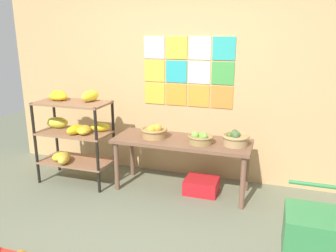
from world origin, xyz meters
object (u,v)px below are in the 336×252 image
Objects in this scene: display_table at (182,146)px; fruit_basket_right at (154,132)px; fruit_basket_left at (201,138)px; produce_crate_under_table at (201,186)px; fruit_basket_back_right at (235,138)px; shopping_cart at (329,242)px; banana_shelf_unit at (73,128)px.

display_table is 5.08× the size of fruit_basket_right.
fruit_basket_left is (0.24, -0.06, 0.14)m from display_table.
display_table is 5.52× the size of fruit_basket_left.
fruit_basket_back_right is at bearing -1.21° from produce_crate_under_table.
fruit_basket_back_right is 1.65m from shopping_cart.
fruit_basket_left is at bearing -14.94° from display_table.
fruit_basket_left is 0.39m from fruit_basket_back_right.
fruit_basket_right is at bearing 175.73° from fruit_basket_left.
fruit_basket_right is (-0.35, -0.02, 0.16)m from display_table.
banana_shelf_unit is 3.86× the size of fruit_basket_back_right.
fruit_basket_left is (1.65, 0.09, 0.00)m from banana_shelf_unit.
display_table is at bearing 141.06° from shopping_cart.
banana_shelf_unit is 1.78m from produce_crate_under_table.
produce_crate_under_table is at bearing 2.04° from display_table.
shopping_cart is at bearing -58.94° from fruit_basket_back_right.
produce_crate_under_table is 0.49× the size of shopping_cart.
fruit_basket_back_right is (0.63, 0.00, 0.16)m from display_table.
fruit_basket_back_right reaches higher than shopping_cart.
display_table is 2.03m from shopping_cart.
produce_crate_under_table is at bearing 5.70° from banana_shelf_unit.
fruit_basket_back_right is at bearing 1.29° from fruit_basket_right.
fruit_basket_right is 1.09× the size of fruit_basket_left.
display_table is at bearing 3.46° from fruit_basket_right.
display_table is at bearing -177.96° from produce_crate_under_table.
display_table is at bearing 165.06° from fruit_basket_left.
fruit_basket_left is 0.36× the size of shopping_cart.
fruit_basket_left is at bearing -98.47° from produce_crate_under_table.
shopping_cart is (1.23, -1.33, -0.24)m from fruit_basket_left.
shopping_cart is at bearing -43.46° from display_table.
banana_shelf_unit is 2.04m from fruit_basket_back_right.
produce_crate_under_table is at bearing 81.53° from fruit_basket_left.
display_table is at bearing -179.90° from fruit_basket_back_right.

